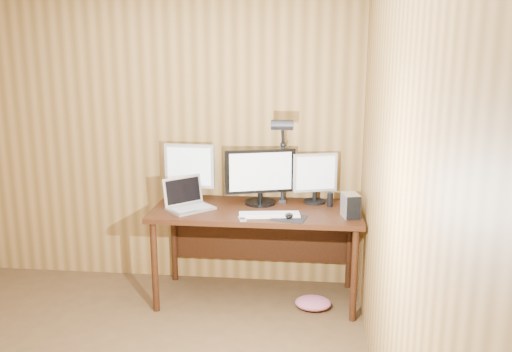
% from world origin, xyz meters
% --- Properties ---
extents(room_shell, '(4.00, 4.00, 4.00)m').
position_xyz_m(room_shell, '(0.00, 0.00, 1.25)').
color(room_shell, '#51381F').
rests_on(room_shell, ground).
extents(desk, '(1.60, 0.70, 0.75)m').
position_xyz_m(desk, '(0.93, 1.70, 0.63)').
color(desk, black).
rests_on(desk, floor).
extents(monitor_center, '(0.55, 0.24, 0.44)m').
position_xyz_m(monitor_center, '(0.94, 1.77, 0.98)').
color(monitor_center, black).
rests_on(monitor_center, desk).
extents(monitor_left, '(0.41, 0.19, 0.46)m').
position_xyz_m(monitor_left, '(0.37, 1.82, 1.00)').
color(monitor_left, black).
rests_on(monitor_left, desk).
extents(monitor_right, '(0.35, 0.17, 0.40)m').
position_xyz_m(monitor_right, '(1.37, 1.84, 0.96)').
color(monitor_right, black).
rests_on(monitor_right, desk).
extents(laptop, '(0.42, 0.41, 0.24)m').
position_xyz_m(laptop, '(0.40, 1.58, 0.81)').
color(laptop, silver).
rests_on(laptop, desk).
extents(keyboard, '(0.46, 0.19, 0.02)m').
position_xyz_m(keyboard, '(1.04, 1.45, 0.76)').
color(keyboard, white).
rests_on(keyboard, desk).
extents(mousepad, '(0.28, 0.25, 0.00)m').
position_xyz_m(mousepad, '(1.19, 1.41, 0.75)').
color(mousepad, black).
rests_on(mousepad, desk).
extents(mouse, '(0.06, 0.10, 0.04)m').
position_xyz_m(mouse, '(1.19, 1.41, 0.77)').
color(mouse, black).
rests_on(mouse, mousepad).
extents(hard_drive, '(0.14, 0.18, 0.17)m').
position_xyz_m(hard_drive, '(1.63, 1.49, 0.84)').
color(hard_drive, silver).
rests_on(hard_drive, desk).
extents(phone, '(0.07, 0.11, 0.01)m').
position_xyz_m(phone, '(0.86, 1.34, 0.76)').
color(phone, silver).
rests_on(phone, desk).
extents(speaker, '(0.05, 0.05, 0.11)m').
position_xyz_m(speaker, '(1.49, 1.75, 0.80)').
color(speaker, black).
rests_on(speaker, desk).
extents(desk_lamp, '(0.17, 0.24, 0.73)m').
position_xyz_m(desk_lamp, '(1.12, 1.75, 1.20)').
color(desk_lamp, black).
rests_on(desk_lamp, desk).
extents(fabric_pile, '(0.32, 0.28, 0.09)m').
position_xyz_m(fabric_pile, '(1.38, 1.50, 0.04)').
color(fabric_pile, '#BA5A76').
rests_on(fabric_pile, floor).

